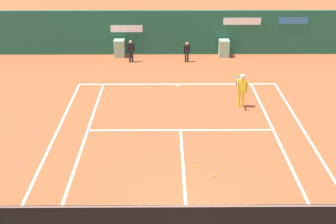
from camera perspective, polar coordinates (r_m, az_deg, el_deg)
The scene contains 9 objects.
ground_plane at distance 13.84m, azimuth 2.47°, elevation -13.77°, with size 80.00×80.00×0.01m.
tennis_net at distance 13.07m, azimuth 2.63°, elevation -13.65°, with size 12.10×0.10×1.07m.
sponsor_back_wall at distance 28.08m, azimuth 0.96°, elevation 10.29°, with size 25.00×1.02×2.82m.
player_on_baseline at distance 20.71m, azimuth 9.64°, elevation 3.12°, with size 0.77×0.67×1.85m.
ball_kid_centre_post at distance 26.76m, azimuth 2.50°, elevation 8.06°, with size 0.41×0.20×1.25m.
ball_kid_left_post at distance 26.79m, azimuth -4.91°, elevation 8.17°, with size 0.46×0.23×1.38m.
tennis_ball_mid_court at distance 21.48m, azimuth 7.44°, elevation 1.35°, with size 0.07×0.07×0.07m, color #CCE033.
tennis_ball_near_service_line at distance 15.74m, azimuth 6.12°, elevation -8.32°, with size 0.07×0.07×0.07m, color #CCE033.
tennis_ball_by_sideline at distance 16.22m, azimuth 3.59°, elevation -7.08°, with size 0.07×0.07×0.07m, color #CCE033.
Camera 1 is at (-0.65, -10.11, 8.78)m, focal length 46.38 mm.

